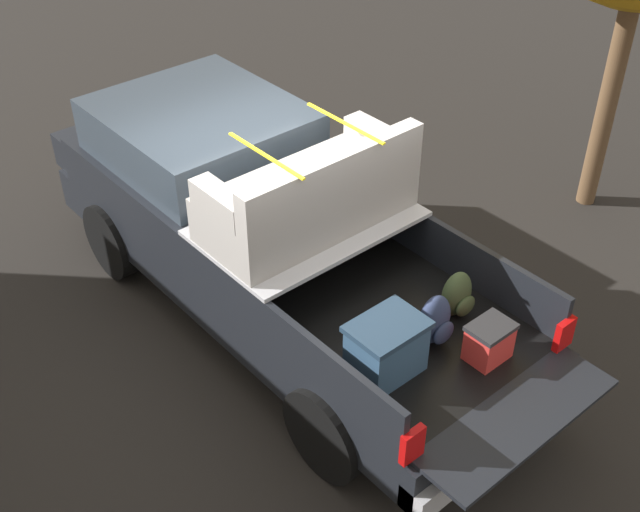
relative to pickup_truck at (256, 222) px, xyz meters
name	(u,v)px	position (x,y,z in m)	size (l,w,h in m)	color
ground_plane	(282,315)	(-0.37, 0.00, -0.97)	(40.00, 40.00, 0.00)	black
pickup_truck	(256,222)	(0.00, 0.00, 0.00)	(6.05, 2.06, 2.23)	black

